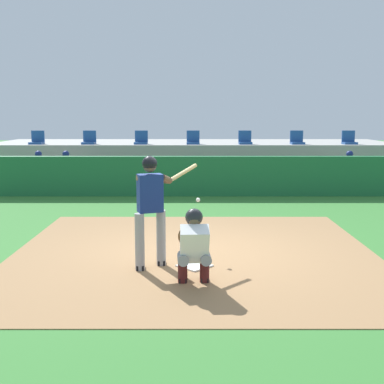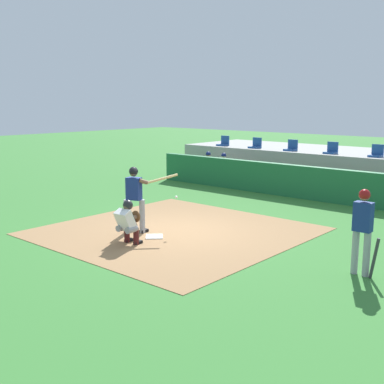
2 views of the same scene
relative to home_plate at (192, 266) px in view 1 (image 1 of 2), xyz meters
The scene contains 18 objects.
ground_plane 0.80m from the home_plate, 90.00° to the left, with size 80.00×80.00×0.00m, color #387A33.
dirt_infield 0.80m from the home_plate, 90.00° to the left, with size 6.40×6.40×0.01m, color #9E754C.
home_plate is the anchor object (origin of this frame).
batter_at_plate 1.22m from the home_plate, behind, with size 0.99×1.16×1.80m.
catcher_crouched 1.04m from the home_plate, 91.17° to the right, with size 0.50×2.02×1.13m.
dugout_wall 7.32m from the home_plate, 90.00° to the left, with size 13.00×0.30×1.20m, color #1E6638.
dugout_bench 8.30m from the home_plate, 90.00° to the left, with size 11.80×0.44×0.45m, color olive.
dugout_player_0 9.56m from the home_plate, 121.38° to the left, with size 0.49×0.70×1.30m.
dugout_player_1 9.14m from the home_plate, 116.65° to the left, with size 0.49×0.70×1.30m.
dugout_player_2 9.59m from the home_plate, 58.36° to the left, with size 0.49×0.70×1.30m.
stands_platform 11.72m from the home_plate, 90.00° to the left, with size 15.00×4.40×1.40m, color #9E9E99.
stadium_seat_0 11.70m from the home_plate, 118.69° to the left, with size 0.46×0.46×0.48m.
stadium_seat_1 10.94m from the home_plate, 110.05° to the left, with size 0.46×0.46×0.48m.
stadium_seat_2 10.46m from the home_plate, 100.34° to the left, with size 0.46×0.46×0.48m.
stadium_seat_3 10.29m from the home_plate, 90.00° to the left, with size 0.46×0.46×0.48m.
stadium_seat_4 10.46m from the home_plate, 79.66° to the left, with size 0.46×0.46×0.48m.
stadium_seat_5 10.94m from the home_plate, 69.95° to the left, with size 0.46×0.46×0.48m.
stadium_seat_6 11.70m from the home_plate, 61.31° to the left, with size 0.46×0.46×0.48m.
Camera 1 is at (-0.04, -8.66, 2.44)m, focal length 47.17 mm.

